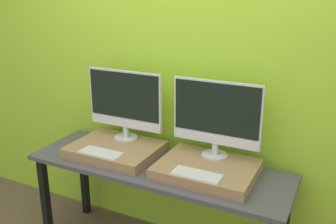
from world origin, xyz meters
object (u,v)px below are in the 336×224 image
Objects in this scene: monitor_left at (125,102)px; monitor_right at (216,116)px; keyboard_left at (101,153)px; keyboard_right at (197,174)px.

monitor_right is at bearing 0.00° from monitor_left.
keyboard_left and keyboard_right have the same top height.
keyboard_left is 1.00× the size of keyboard_right.
monitor_left is at bearing 156.14° from keyboard_right.
monitor_left is 1.00× the size of monitor_right.
keyboard_right is at bearing -23.86° from monitor_left.
keyboard_left is 0.79m from monitor_right.
monitor_right is at bearing 90.00° from keyboard_right.
keyboard_right is at bearing 0.00° from keyboard_left.
keyboard_left is at bearing -90.00° from monitor_left.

